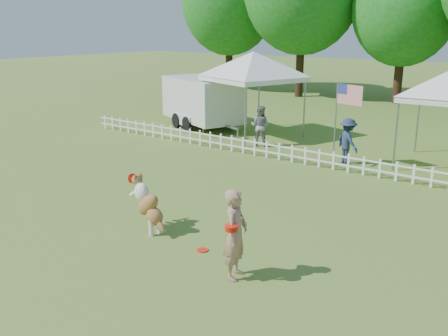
# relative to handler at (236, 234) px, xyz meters

# --- Properties ---
(ground) EXTENTS (120.00, 120.00, 0.00)m
(ground) POSITION_rel_handler_xyz_m (-1.89, 0.58, -0.84)
(ground) COLOR #486D22
(ground) RESTS_ON ground
(picket_fence) EXTENTS (22.00, 0.08, 0.60)m
(picket_fence) POSITION_rel_handler_xyz_m (-1.89, 7.58, -0.54)
(picket_fence) COLOR white
(picket_fence) RESTS_ON ground
(handler) EXTENTS (0.56, 0.70, 1.68)m
(handler) POSITION_rel_handler_xyz_m (0.00, 0.00, 0.00)
(handler) COLOR tan
(handler) RESTS_ON ground
(dog) EXTENTS (1.25, 0.66, 1.23)m
(dog) POSITION_rel_handler_xyz_m (-2.78, 0.56, -0.23)
(dog) COLOR brown
(dog) RESTS_ON ground
(frisbee_on_turf) EXTENTS (0.28, 0.28, 0.02)m
(frisbee_on_turf) POSITION_rel_handler_xyz_m (-1.18, 0.48, -0.83)
(frisbee_on_turf) COLOR red
(frisbee_on_turf) RESTS_ON ground
(canopy_tent_left) EXTENTS (4.11, 4.11, 3.35)m
(canopy_tent_left) POSITION_rel_handler_xyz_m (-6.62, 10.36, 0.84)
(canopy_tent_left) COLOR white
(canopy_tent_left) RESTS_ON ground
(cargo_trailer) EXTENTS (5.58, 3.97, 2.25)m
(cargo_trailer) POSITION_rel_handler_xyz_m (-9.38, 10.46, 0.29)
(cargo_trailer) COLOR silver
(cargo_trailer) RESTS_ON ground
(flag_pole) EXTENTS (1.04, 0.36, 2.71)m
(flag_pole) POSITION_rel_handler_xyz_m (-1.99, 8.31, 0.52)
(flag_pole) COLOR gray
(flag_pole) RESTS_ON ground
(spectator_a) EXTENTS (0.86, 0.73, 1.54)m
(spectator_a) POSITION_rel_handler_xyz_m (-5.32, 8.95, -0.07)
(spectator_a) COLOR gray
(spectator_a) RESTS_ON ground
(spectator_b) EXTENTS (1.14, 1.02, 1.53)m
(spectator_b) POSITION_rel_handler_xyz_m (-1.61, 8.51, -0.07)
(spectator_b) COLOR #24334E
(spectator_b) RESTS_ON ground
(tree_far_left) EXTENTS (6.60, 6.60, 11.00)m
(tree_far_left) POSITION_rel_handler_xyz_m (-16.89, 22.58, 4.66)
(tree_far_left) COLOR #1B611B
(tree_far_left) RESTS_ON ground
(tree_center_left) EXTENTS (6.00, 6.00, 9.80)m
(tree_center_left) POSITION_rel_handler_xyz_m (-4.89, 23.08, 4.06)
(tree_center_left) COLOR #1B611B
(tree_center_left) RESTS_ON ground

